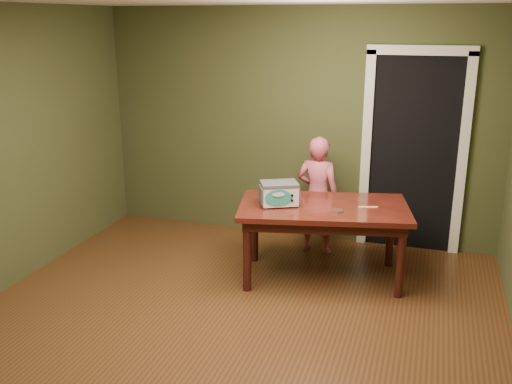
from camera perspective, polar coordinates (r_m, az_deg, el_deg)
floor at (r=4.69m, az=-3.78°, el=-14.65°), size 5.00×5.00×0.00m
room_shell at (r=4.07m, az=-4.24°, el=6.31°), size 4.52×5.02×2.61m
doorway at (r=6.64m, az=15.57°, el=4.15°), size 1.10×0.66×2.25m
dining_table at (r=5.51m, az=6.75°, el=-2.31°), size 1.75×1.21×0.75m
toy_oven at (r=5.41m, az=2.32°, el=-0.08°), size 0.42×0.37×0.23m
baking_pan at (r=5.30m, az=8.15°, el=-1.87°), size 0.10×0.10×0.02m
spatula at (r=5.48m, az=11.15°, el=-1.48°), size 0.18×0.08×0.01m
child at (r=6.14m, az=6.17°, el=-0.33°), size 0.51×0.37×1.29m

